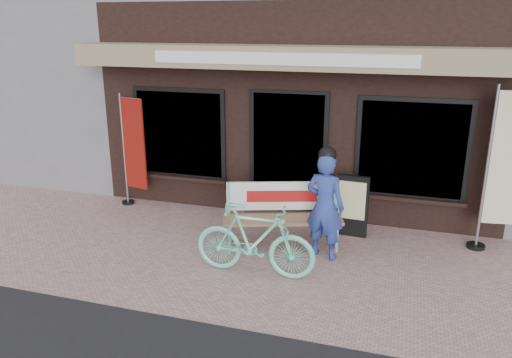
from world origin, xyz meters
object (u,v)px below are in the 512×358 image
(bench, at_px, (282,210))
(menu_stand, at_px, (352,205))
(person, at_px, (325,204))
(bicycle, at_px, (255,240))
(nobori_cream, at_px, (505,168))
(nobori_red, at_px, (133,150))

(bench, xyz_separation_m, menu_stand, (0.97, 0.64, -0.06))
(person, bearing_deg, bicycle, -120.98)
(bench, relative_size, bicycle, 1.11)
(bicycle, relative_size, menu_stand, 1.66)
(person, xyz_separation_m, nobori_cream, (2.41, 0.99, 0.46))
(person, distance_m, nobori_cream, 2.65)
(nobori_red, distance_m, menu_stand, 4.02)
(bicycle, relative_size, nobori_cream, 0.67)
(nobori_cream, bearing_deg, bicycle, -157.71)
(bench, height_order, nobori_cream, nobori_cream)
(nobori_red, relative_size, menu_stand, 2.08)
(person, height_order, menu_stand, person)
(nobori_red, height_order, nobori_cream, nobori_cream)
(bench, bearing_deg, nobori_red, 145.86)
(bicycle, bearing_deg, nobori_red, 56.30)
(bicycle, height_order, nobori_red, nobori_red)
(nobori_cream, bearing_deg, menu_stand, 176.19)
(bicycle, xyz_separation_m, nobori_red, (-2.89, 1.90, 0.57))
(person, relative_size, nobori_red, 0.80)
(bicycle, xyz_separation_m, menu_stand, (1.09, 1.68, 0.01))
(nobori_cream, bearing_deg, person, -164.55)
(menu_stand, bearing_deg, person, -104.92)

